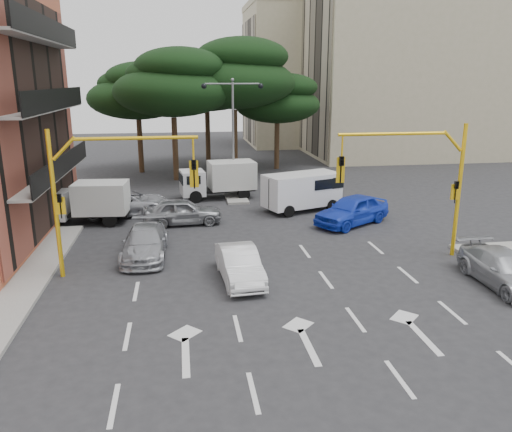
% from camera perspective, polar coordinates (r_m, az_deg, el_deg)
% --- Properties ---
extents(ground, '(120.00, 120.00, 0.00)m').
position_cam_1_polar(ground, '(20.05, 2.45, -7.63)').
color(ground, '#28282B').
rests_on(ground, ground).
extents(median_strip, '(1.40, 6.00, 0.15)m').
position_cam_1_polar(median_strip, '(35.16, -2.55, 2.59)').
color(median_strip, gray).
rests_on(median_strip, ground).
extents(apartment_beige_near, '(20.20, 12.15, 18.70)m').
position_cam_1_polar(apartment_beige_near, '(55.39, 17.23, 16.26)').
color(apartment_beige_near, tan).
rests_on(apartment_beige_near, ground).
extents(apartment_beige_far, '(16.20, 12.15, 16.70)m').
position_cam_1_polar(apartment_beige_far, '(64.28, 6.52, 15.71)').
color(apartment_beige_far, tan).
rests_on(apartment_beige_far, ground).
extents(pine_left_near, '(9.15, 9.15, 10.23)m').
position_cam_1_polar(pine_left_near, '(40.06, -9.45, 14.83)').
color(pine_left_near, '#382616').
rests_on(pine_left_near, ground).
extents(pine_center, '(9.98, 9.98, 11.16)m').
position_cam_1_polar(pine_center, '(42.32, -2.42, 15.97)').
color(pine_center, '#382616').
rests_on(pine_center, ground).
extents(pine_left_far, '(8.32, 8.32, 9.30)m').
position_cam_1_polar(pine_left_far, '(44.19, -13.37, 13.76)').
color(pine_left_far, '#382616').
rests_on(pine_left_far, ground).
extents(pine_right, '(7.49, 7.49, 8.37)m').
position_cam_1_polar(pine_right, '(44.94, 2.54, 13.28)').
color(pine_right, '#382616').
rests_on(pine_right, ground).
extents(pine_back, '(9.15, 9.15, 10.23)m').
position_cam_1_polar(pine_back, '(47.14, -5.60, 15.00)').
color(pine_back, '#382616').
rests_on(pine_back, ground).
extents(signal_mast_right, '(5.79, 0.37, 6.00)m').
position_cam_1_polar(signal_mast_right, '(22.98, 18.53, 4.68)').
color(signal_mast_right, yellow).
rests_on(signal_mast_right, ground).
extents(signal_mast_left, '(5.79, 0.37, 6.00)m').
position_cam_1_polar(signal_mast_left, '(20.72, -17.38, 3.69)').
color(signal_mast_left, yellow).
rests_on(signal_mast_left, ground).
extents(street_lamp_center, '(4.16, 0.36, 7.77)m').
position_cam_1_polar(street_lamp_center, '(34.38, -2.66, 11.33)').
color(street_lamp_center, slate).
rests_on(street_lamp_center, median_strip).
extents(car_white_hatch, '(1.73, 4.18, 1.35)m').
position_cam_1_polar(car_white_hatch, '(20.06, -1.91, -5.54)').
color(car_white_hatch, silver).
rests_on(car_white_hatch, ground).
extents(car_blue_compact, '(5.11, 4.22, 1.64)m').
position_cam_1_polar(car_blue_compact, '(28.20, 10.92, 0.68)').
color(car_blue_compact, '#1837C8').
rests_on(car_blue_compact, ground).
extents(car_silver_wagon, '(2.08, 4.78, 1.37)m').
position_cam_1_polar(car_silver_wagon, '(23.21, -12.56, -2.95)').
color(car_silver_wagon, '#9FA1A7').
rests_on(car_silver_wagon, ground).
extents(car_silver_cross_a, '(5.32, 2.53, 1.47)m').
position_cam_1_polar(car_silver_cross_a, '(30.61, -14.48, 1.46)').
color(car_silver_cross_a, '#AAABB2').
rests_on(car_silver_cross_a, ground).
extents(car_silver_cross_b, '(4.40, 1.96, 1.47)m').
position_cam_1_polar(car_silver_cross_b, '(28.01, -8.38, 0.52)').
color(car_silver_cross_b, gray).
rests_on(car_silver_cross_b, ground).
extents(car_silver_parked, '(1.90, 4.65, 1.35)m').
position_cam_1_polar(car_silver_parked, '(21.80, 26.53, -5.48)').
color(car_silver_parked, '#A0A2A8').
rests_on(car_silver_parked, ground).
extents(van_white, '(5.12, 3.58, 2.34)m').
position_cam_1_polar(van_white, '(30.73, 5.26, 2.77)').
color(van_white, white).
rests_on(van_white, ground).
extents(box_truck_a, '(4.90, 2.38, 2.34)m').
position_cam_1_polar(box_truck_a, '(29.36, -18.84, 1.41)').
color(box_truck_a, white).
rests_on(box_truck_a, ground).
extents(box_truck_b, '(5.29, 2.71, 2.50)m').
position_cam_1_polar(box_truck_b, '(33.88, -4.31, 4.11)').
color(box_truck_b, silver).
rests_on(box_truck_b, ground).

